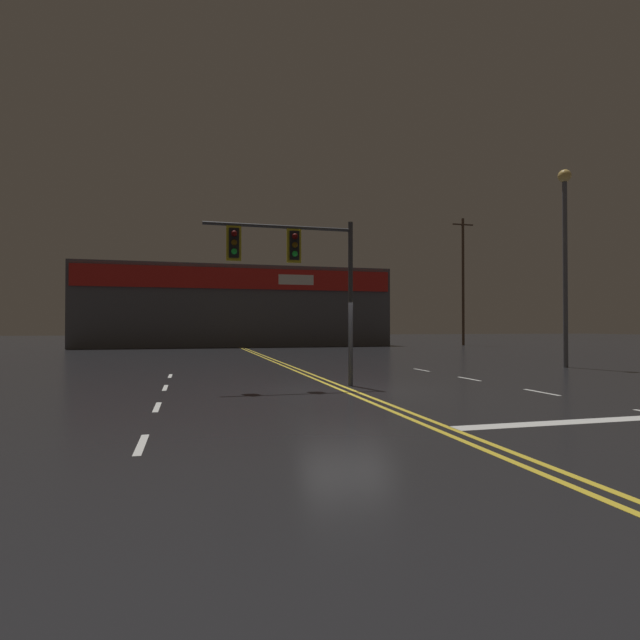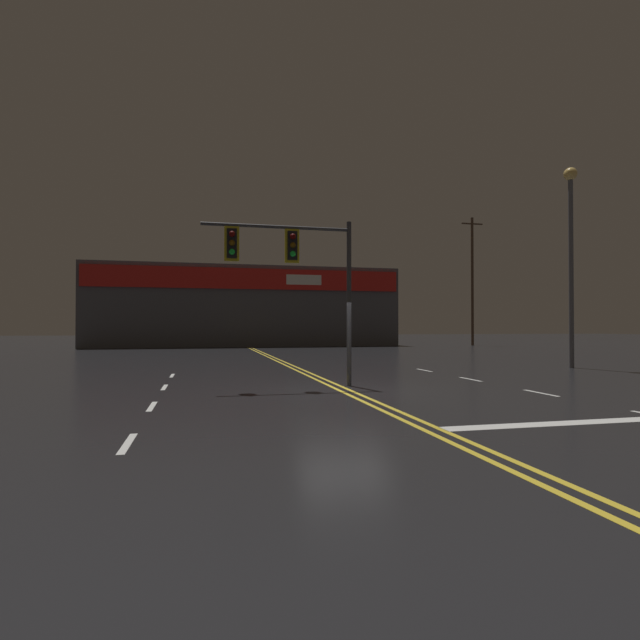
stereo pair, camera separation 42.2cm
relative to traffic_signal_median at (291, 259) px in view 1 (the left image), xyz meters
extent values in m
plane|color=black|center=(1.42, -0.93, -3.74)|extent=(200.00, 200.00, 0.00)
cube|color=gold|center=(1.27, -0.93, -3.74)|extent=(0.12, 60.00, 0.01)
cube|color=gold|center=(1.57, -0.93, -3.74)|extent=(0.12, 60.00, 0.01)
cube|color=silver|center=(-3.52, -6.33, -3.74)|extent=(0.12, 1.40, 0.01)
cube|color=silver|center=(-3.52, -2.73, -3.74)|extent=(0.12, 1.40, 0.01)
cube|color=silver|center=(-3.52, 0.87, -3.74)|extent=(0.12, 1.40, 0.01)
cube|color=silver|center=(-3.52, 4.47, -3.74)|extent=(0.12, 1.40, 0.01)
cube|color=silver|center=(6.35, -2.73, -3.74)|extent=(0.12, 1.40, 0.01)
cube|color=silver|center=(6.35, 0.87, -3.74)|extent=(0.12, 1.40, 0.01)
cube|color=silver|center=(6.35, 4.47, -3.74)|extent=(0.12, 1.40, 0.01)
cylinder|color=#38383D|center=(1.84, 0.01, -1.28)|extent=(0.14, 0.14, 4.93)
cylinder|color=#38383D|center=(-0.33, 0.01, 0.93)|extent=(4.35, 0.10, 0.10)
cube|color=black|center=(0.10, 0.01, 0.39)|extent=(0.28, 0.24, 0.84)
cube|color=gold|center=(0.10, 0.01, 0.39)|extent=(0.42, 0.08, 0.99)
sphere|color=#500705|center=(0.10, -0.15, 0.64)|extent=(0.17, 0.17, 0.17)
sphere|color=#543707|center=(0.10, -0.15, 0.39)|extent=(0.17, 0.17, 0.17)
sphere|color=green|center=(0.10, -0.15, 0.14)|extent=(0.17, 0.17, 0.17)
cube|color=black|center=(-1.64, 0.01, 0.39)|extent=(0.28, 0.24, 0.84)
cube|color=gold|center=(-1.64, 0.01, 0.39)|extent=(0.42, 0.08, 0.99)
sphere|color=#500705|center=(-1.64, -0.15, 0.64)|extent=(0.17, 0.17, 0.17)
sphere|color=#543707|center=(-1.64, -0.15, 0.39)|extent=(0.17, 0.17, 0.17)
sphere|color=green|center=(-1.64, -0.15, 0.14)|extent=(0.17, 0.17, 0.17)
cylinder|color=#59595E|center=(13.09, 4.17, 0.38)|extent=(0.20, 0.20, 8.25)
sphere|color=#F4C666|center=(13.09, 4.17, 4.67)|extent=(0.56, 0.56, 0.56)
cube|color=#4C4C51|center=(1.42, 34.63, -0.10)|extent=(28.01, 10.00, 7.28)
cube|color=red|center=(1.42, 29.53, 2.26)|extent=(27.45, 0.20, 1.82)
cube|color=white|center=(6.32, 29.48, 2.26)|extent=(3.20, 0.16, 0.90)
cylinder|color=#4C3828|center=(22.84, 29.12, 2.44)|extent=(0.26, 0.26, 12.36)
cube|color=#4C3828|center=(22.84, 29.12, 8.02)|extent=(2.20, 0.12, 0.12)
camera|label=1|loc=(-2.81, -14.24, -1.99)|focal=28.00mm
camera|label=2|loc=(-2.40, -14.34, -1.99)|focal=28.00mm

